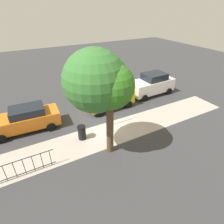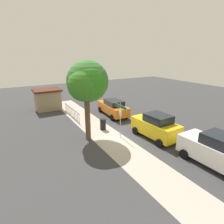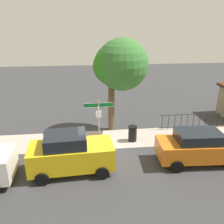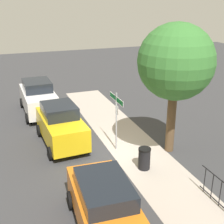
% 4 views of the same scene
% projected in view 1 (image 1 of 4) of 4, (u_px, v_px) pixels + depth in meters
% --- Properties ---
extents(ground_plane, '(60.00, 60.00, 0.00)m').
position_uv_depth(ground_plane, '(103.00, 124.00, 13.89)').
color(ground_plane, '#38383A').
extents(sidewalk_strip, '(24.00, 2.60, 0.00)m').
position_uv_depth(sidewalk_strip, '(85.00, 142.00, 12.09)').
color(sidewalk_strip, '#B1A398').
rests_on(sidewalk_strip, ground_plane).
extents(street_sign, '(1.69, 0.07, 2.91)m').
position_uv_depth(street_sign, '(106.00, 101.00, 12.56)').
color(street_sign, '#9EA0A5').
rests_on(street_sign, ground_plane).
extents(shade_tree, '(3.43, 3.39, 6.15)m').
position_uv_depth(shade_tree, '(100.00, 82.00, 9.15)').
color(shade_tree, brown).
rests_on(shade_tree, ground_plane).
extents(car_white, '(4.52, 2.20, 2.09)m').
position_uv_depth(car_white, '(152.00, 84.00, 17.89)').
color(car_white, white).
rests_on(car_white, ground_plane).
extents(car_yellow, '(4.12, 2.17, 2.05)m').
position_uv_depth(car_yellow, '(110.00, 97.00, 15.54)').
color(car_yellow, gold).
rests_on(car_yellow, ground_plane).
extents(car_orange, '(4.73, 2.15, 1.77)m').
position_uv_depth(car_orange, '(25.00, 119.00, 12.79)').
color(car_orange, orange).
rests_on(car_orange, ground_plane).
extents(iron_fence, '(4.94, 0.04, 1.07)m').
position_uv_depth(iron_fence, '(5.00, 173.00, 9.16)').
color(iron_fence, black).
rests_on(iron_fence, ground_plane).
extents(trash_bin, '(0.55, 0.55, 0.98)m').
position_uv_depth(trash_bin, '(82.00, 132.00, 12.13)').
color(trash_bin, black).
rests_on(trash_bin, ground_plane).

